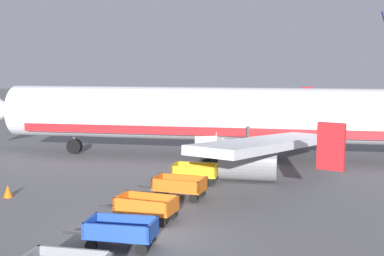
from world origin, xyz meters
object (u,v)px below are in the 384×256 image
at_px(airplane, 229,116).
at_px(baggage_cart_third_in_row, 146,207).
at_px(baggage_cart_fourth_in_row, 179,187).
at_px(traffic_cone_near_plane, 8,191).
at_px(service_truck_beside_carts, 219,145).
at_px(baggage_cart_second_in_row, 121,232).
at_px(baggage_cart_far_end, 195,173).

distance_m(airplane, baggage_cart_third_in_row, 15.30).
distance_m(baggage_cart_fourth_in_row, traffic_cone_near_plane, 8.64).
height_order(airplane, traffic_cone_near_plane, airplane).
relative_size(baggage_cart_third_in_row, service_truck_beside_carts, 0.76).
xyz_separation_m(airplane, baggage_cart_second_in_row, (-4.40, -17.88, -2.45)).
xyz_separation_m(baggage_cart_second_in_row, baggage_cart_fourth_in_row, (1.65, 7.04, 0.00)).
height_order(airplane, baggage_cart_fourth_in_row, airplane).
bearing_deg(airplane, baggage_cart_second_in_row, -103.83).
bearing_deg(baggage_cart_far_end, traffic_cone_near_plane, -159.34).
bearing_deg(baggage_cart_third_in_row, airplane, 74.99).
bearing_deg(traffic_cone_near_plane, service_truck_beside_carts, 44.20).
bearing_deg(airplane, traffic_cone_near_plane, -135.97).
distance_m(airplane, baggage_cart_far_end, 8.15).
height_order(service_truck_beside_carts, traffic_cone_near_plane, service_truck_beside_carts).
relative_size(airplane, baggage_cart_second_in_row, 10.40).
bearing_deg(service_truck_beside_carts, baggage_cart_second_in_row, -101.98).
distance_m(airplane, baggage_cart_fourth_in_row, 11.45).
xyz_separation_m(airplane, baggage_cart_third_in_row, (-3.91, -14.59, -2.45)).
distance_m(baggage_cart_third_in_row, baggage_cart_far_end, 7.33).
relative_size(baggage_cart_far_end, service_truck_beside_carts, 0.76).
xyz_separation_m(baggage_cart_far_end, service_truck_beside_carts, (1.33, 6.83, 0.50)).
bearing_deg(baggage_cart_third_in_row, traffic_cone_near_plane, 154.37).
bearing_deg(baggage_cart_fourth_in_row, airplane, 75.74).
distance_m(baggage_cart_fourth_in_row, service_truck_beside_carts, 10.38).
bearing_deg(baggage_cart_far_end, baggage_cart_third_in_row, -104.49).
xyz_separation_m(service_truck_beside_carts, traffic_cone_near_plane, (-10.64, -10.34, -0.79)).
relative_size(baggage_cart_third_in_row, baggage_cart_fourth_in_row, 1.00).
distance_m(baggage_cart_second_in_row, baggage_cart_far_end, 10.64).
distance_m(baggage_cart_third_in_row, service_truck_beside_carts, 14.29).
bearing_deg(airplane, baggage_cart_far_end, -105.49).
distance_m(baggage_cart_second_in_row, traffic_cone_near_plane, 9.80).
distance_m(baggage_cart_third_in_row, baggage_cart_fourth_in_row, 3.92).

